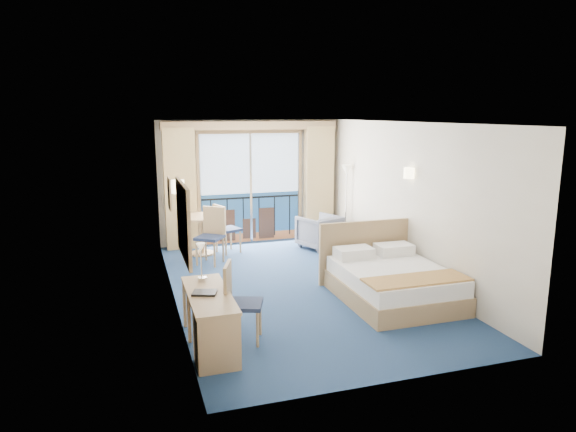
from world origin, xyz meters
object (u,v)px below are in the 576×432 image
object	(u,v)px
round_table	(202,225)
table_chair_b	(212,232)
desk	(215,330)
bed	(391,281)
nightstand	(385,258)
floor_lamp	(347,185)
desk_chair	(237,298)
armchair	(319,232)
table_chair_a	(224,226)

from	to	relation	value
round_table	table_chair_b	xyz separation A→B (m)	(0.10, -0.66, 0.00)
desk	bed	bearing A→B (deg)	21.94
nightstand	round_table	bearing A→B (deg)	143.39
floor_lamp	desk_chair	world-z (taller)	floor_lamp
armchair	desk	distance (m)	5.33
bed	floor_lamp	distance (m)	3.49
bed	nightstand	distance (m)	1.38
floor_lamp	table_chair_a	size ratio (longest dim) A/B	1.72
bed	desk_chair	distance (m)	2.70
nightstand	table_chair_b	xyz separation A→B (m)	(-2.89, 1.56, 0.35)
table_chair_a	table_chair_b	distance (m)	0.70
floor_lamp	desk	xyz separation A→B (m)	(-3.62, -4.45, -0.94)
round_table	desk	bearing A→B (deg)	-96.38
floor_lamp	armchair	bearing A→B (deg)	-176.05
table_chair_b	round_table	bearing A→B (deg)	134.64
floor_lamp	desk_chair	size ratio (longest dim) A/B	1.72
floor_lamp	table_chair_a	xyz separation A→B (m)	(-2.64, 0.15, -0.76)
bed	table_chair_b	world-z (taller)	table_chair_b
bed	round_table	bearing A→B (deg)	124.82
nightstand	table_chair_b	size ratio (longest dim) A/B	0.48
round_table	table_chair_a	xyz separation A→B (m)	(0.46, -0.07, -0.03)
floor_lamp	desk_chair	distance (m)	5.21
armchair	floor_lamp	bearing A→B (deg)	162.34
bed	desk_chair	bearing A→B (deg)	-164.04
armchair	table_chair_b	xyz separation A→B (m)	(-2.36, -0.40, 0.25)
desk_chair	table_chair_b	bearing A→B (deg)	15.53
nightstand	desk_chair	distance (m)	3.75
bed	desk_chair	size ratio (longest dim) A/B	1.96
bed	round_table	size ratio (longest dim) A/B	2.26
armchair	desk	xyz separation A→B (m)	(-2.99, -4.41, 0.03)
round_table	table_chair_b	size ratio (longest dim) A/B	0.82
floor_lamp	table_chair_b	distance (m)	3.11
floor_lamp	round_table	size ratio (longest dim) A/B	1.98
desk_chair	armchair	bearing A→B (deg)	-13.85
floor_lamp	desk_chair	bearing A→B (deg)	-129.07
nightstand	armchair	world-z (taller)	armchair
round_table	armchair	bearing A→B (deg)	-6.12
floor_lamp	table_chair_a	distance (m)	2.75
desk	table_chair_a	distance (m)	4.71
table_chair_b	armchair	bearing A→B (deg)	45.54
armchair	nightstand	bearing A→B (deg)	83.51
desk	nightstand	bearing A→B (deg)	34.82
floor_lamp	table_chair_b	xyz separation A→B (m)	(-2.99, -0.44, -0.72)
table_chair_a	floor_lamp	bearing A→B (deg)	-115.40
bed	desk	size ratio (longest dim) A/B	1.35
nightstand	armchair	xyz separation A→B (m)	(-0.53, 1.96, 0.10)
nightstand	table_chair_b	world-z (taller)	table_chair_b
round_table	table_chair_a	world-z (taller)	table_chair_a
table_chair_b	desk_chair	bearing A→B (deg)	-58.20
table_chair_a	round_table	bearing A→B (deg)	59.47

